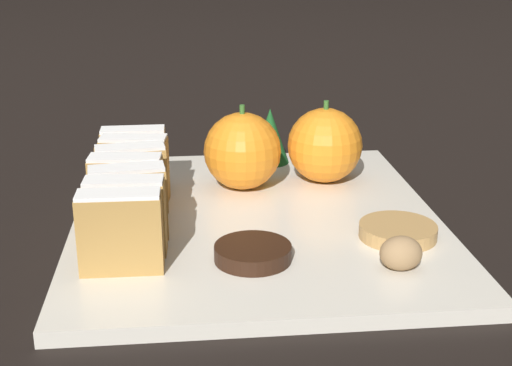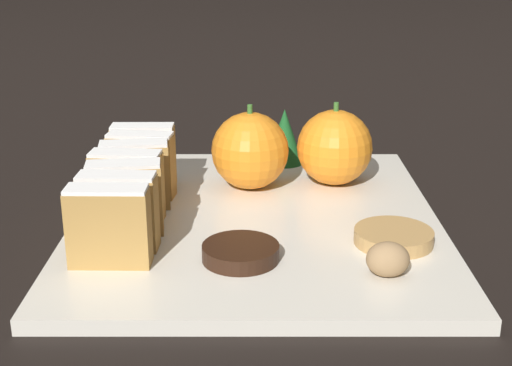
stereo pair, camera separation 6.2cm
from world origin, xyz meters
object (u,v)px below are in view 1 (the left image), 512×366
object	(u,v)px
orange_near	(242,151)
orange_far	(325,145)
walnut	(401,253)
chocolate_cookie	(253,253)

from	to	relation	value
orange_near	orange_far	distance (m)	0.08
walnut	chocolate_cookie	distance (m)	0.11
orange_far	chocolate_cookie	size ratio (longest dim) A/B	1.39
orange_far	walnut	size ratio (longest dim) A/B	2.59
orange_near	chocolate_cookie	distance (m)	0.17
orange_near	orange_far	xyz separation A→B (m)	(0.08, 0.01, -0.00)
orange_near	walnut	size ratio (longest dim) A/B	2.60
chocolate_cookie	orange_far	bearing A→B (deg)	63.12
walnut	orange_far	bearing A→B (deg)	95.22
walnut	chocolate_cookie	xyz separation A→B (m)	(-0.11, 0.03, -0.01)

